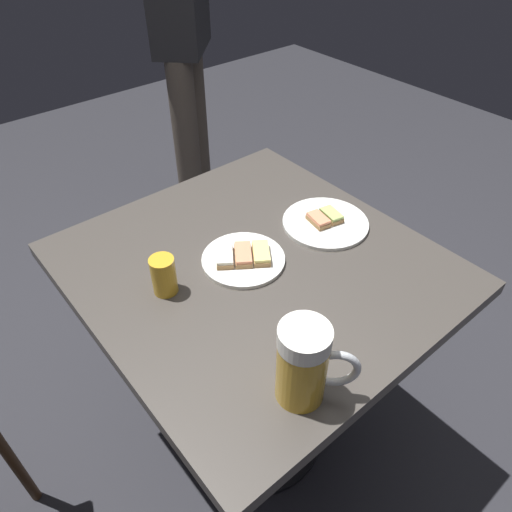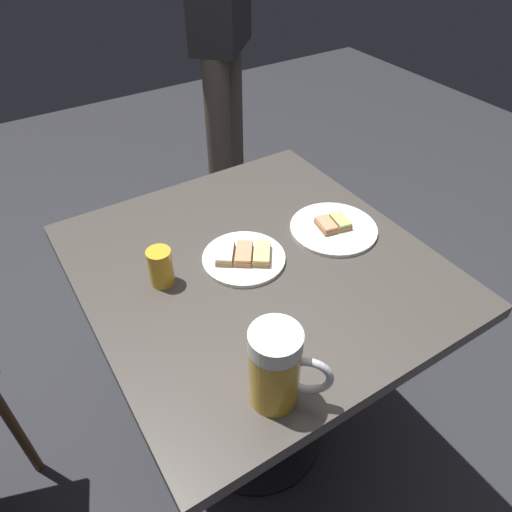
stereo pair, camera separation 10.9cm
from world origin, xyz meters
The scene contains 7 objects.
ground_plane centered at (0.00, 0.00, 0.00)m, with size 6.00×6.00×0.00m, color #28282D.
cafe_table centered at (0.00, 0.00, 0.61)m, with size 0.78×0.83×0.76m.
plate_near centered at (0.02, -0.02, 0.77)m, with size 0.20×0.20×0.03m.
plate_far centered at (-0.23, 0.00, 0.77)m, with size 0.22×0.22×0.03m.
beer_mug centered at (0.16, 0.32, 0.85)m, with size 0.12×0.12×0.17m.
beer_glass_small centered at (0.21, -0.06, 0.81)m, with size 0.05×0.05×0.09m, color gold.
patron_standing centered at (-0.52, -1.09, 0.96)m, with size 0.35×0.35×1.65m.
Camera 2 is at (0.45, 0.71, 1.50)m, focal length 33.31 mm.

